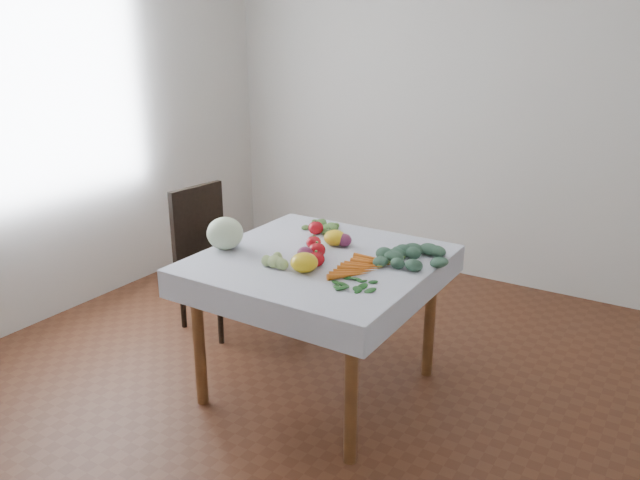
% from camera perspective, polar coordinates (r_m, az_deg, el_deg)
% --- Properties ---
extents(ground, '(4.00, 4.00, 0.00)m').
position_cam_1_polar(ground, '(3.48, -0.08, -13.30)').
color(ground, '#572F1B').
extents(back_wall, '(4.00, 0.04, 2.70)m').
position_cam_1_polar(back_wall, '(4.79, 13.07, 12.39)').
color(back_wall, silver).
rests_on(back_wall, ground).
extents(left_wall, '(0.04, 4.00, 2.70)m').
position_cam_1_polar(left_wall, '(4.38, -23.27, 10.80)').
color(left_wall, silver).
rests_on(left_wall, ground).
extents(table, '(1.00, 1.00, 0.75)m').
position_cam_1_polar(table, '(3.18, -0.09, -3.29)').
color(table, brown).
rests_on(table, ground).
extents(tablecloth, '(1.12, 1.12, 0.01)m').
position_cam_1_polar(tablecloth, '(3.15, -0.09, -1.62)').
color(tablecloth, white).
rests_on(tablecloth, table).
extents(chair, '(0.45, 0.45, 0.91)m').
position_cam_1_polar(chair, '(4.04, -10.05, -0.69)').
color(chair, black).
rests_on(chair, ground).
extents(cabbage, '(0.23, 0.23, 0.17)m').
position_cam_1_polar(cabbage, '(3.27, -8.68, 0.61)').
color(cabbage, silver).
rests_on(cabbage, tablecloth).
extents(tomato_a, '(0.11, 0.11, 0.07)m').
position_cam_1_polar(tomato_a, '(3.48, -0.38, 1.12)').
color(tomato_a, '#B40C15').
rests_on(tomato_a, tablecloth).
extents(tomato_b, '(0.10, 0.10, 0.07)m').
position_cam_1_polar(tomato_b, '(3.25, -0.59, -0.24)').
color(tomato_b, '#B40C15').
rests_on(tomato_b, tablecloth).
extents(tomato_c, '(0.10, 0.10, 0.07)m').
position_cam_1_polar(tomato_c, '(3.01, -0.36, -1.76)').
color(tomato_c, '#B40C15').
rests_on(tomato_c, tablecloth).
extents(tomato_d, '(0.09, 0.09, 0.08)m').
position_cam_1_polar(tomato_d, '(3.13, -0.27, -0.92)').
color(tomato_d, '#B40C15').
rests_on(tomato_d, tablecloth).
extents(heirloom_back, '(0.15, 0.15, 0.08)m').
position_cam_1_polar(heirloom_back, '(3.30, 1.37, 0.21)').
color(heirloom_back, yellow).
rests_on(heirloom_back, tablecloth).
extents(heirloom_front, '(0.17, 0.17, 0.09)m').
position_cam_1_polar(heirloom_front, '(2.94, -1.46, -2.07)').
color(heirloom_front, yellow).
rests_on(heirloom_front, tablecloth).
extents(onion_a, '(0.10, 0.10, 0.07)m').
position_cam_1_polar(onion_a, '(3.29, 2.21, -0.01)').
color(onion_a, '#53173B').
rests_on(onion_a, tablecloth).
extents(onion_b, '(0.09, 0.09, 0.07)m').
position_cam_1_polar(onion_b, '(3.09, -1.36, -1.25)').
color(onion_b, '#53173B').
rests_on(onion_b, tablecloth).
extents(tomatillo_cluster, '(0.17, 0.11, 0.05)m').
position_cam_1_polar(tomatillo_cluster, '(3.03, -4.38, -1.91)').
color(tomatillo_cluster, '#A1BE6E').
rests_on(tomatillo_cluster, tablecloth).
extents(carrot_bunch, '(0.21, 0.38, 0.03)m').
position_cam_1_polar(carrot_bunch, '(2.98, 3.95, -2.45)').
color(carrot_bunch, orange).
rests_on(carrot_bunch, tablecloth).
extents(kale_bunch, '(0.36, 0.34, 0.05)m').
position_cam_1_polar(kale_bunch, '(3.11, 8.17, -1.53)').
color(kale_bunch, '#3B6147').
rests_on(kale_bunch, tablecloth).
extents(basil_bunch, '(0.21, 0.19, 0.01)m').
position_cam_1_polar(basil_bunch, '(2.81, 2.94, -4.04)').
color(basil_bunch, '#19501B').
rests_on(basil_bunch, tablecloth).
extents(dill_bunch, '(0.20, 0.20, 0.02)m').
position_cam_1_polar(dill_bunch, '(3.59, 0.03, 1.28)').
color(dill_bunch, '#517B38').
rests_on(dill_bunch, tablecloth).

